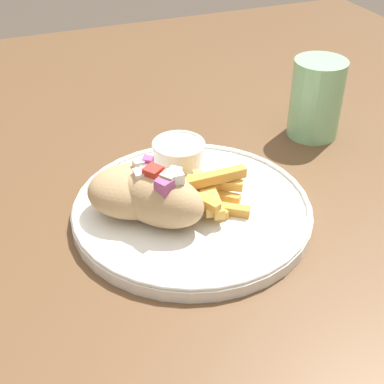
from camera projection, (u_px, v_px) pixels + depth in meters
name	position (u px, v px, depth m)	size (l,w,h in m)	color
table	(175.00, 266.00, 0.65)	(1.45, 1.45, 0.75)	brown
plate	(192.00, 209.00, 0.62)	(0.28, 0.28, 0.02)	white
pita_sandwich_near	(157.00, 196.00, 0.59)	(0.12, 0.12, 0.07)	tan
pita_sandwich_far	(135.00, 190.00, 0.60)	(0.13, 0.11, 0.07)	tan
fries_pile	(206.00, 193.00, 0.62)	(0.10, 0.10, 0.04)	gold
sauce_ramekin	(179.00, 154.00, 0.68)	(0.07, 0.07, 0.04)	white
water_glass	(316.00, 102.00, 0.76)	(0.07, 0.07, 0.11)	#8CCC93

